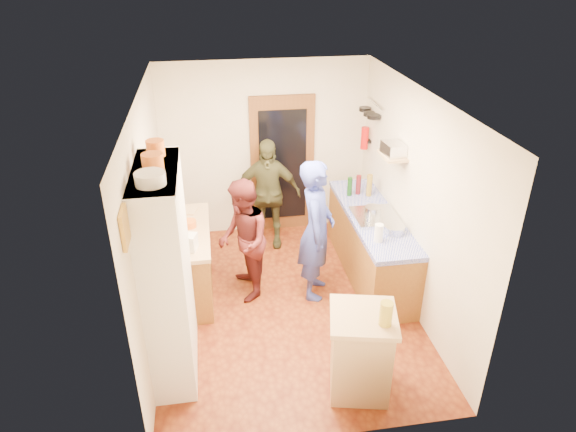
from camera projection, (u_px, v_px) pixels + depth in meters
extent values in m
cube|color=brown|center=(287.00, 304.00, 6.38)|extent=(3.00, 4.00, 0.02)
cube|color=silver|center=(286.00, 95.00, 5.17)|extent=(3.00, 4.00, 0.02)
cube|color=beige|center=(265.00, 149.00, 7.54)|extent=(3.00, 0.02, 2.60)
cube|color=beige|center=(326.00, 325.00, 4.02)|extent=(3.00, 0.02, 2.60)
cube|color=beige|center=(149.00, 220.00, 5.57)|extent=(0.02, 4.00, 2.60)
cube|color=beige|center=(414.00, 201.00, 5.99)|extent=(0.02, 4.00, 2.60)
cube|color=brown|center=(282.00, 165.00, 7.65)|extent=(0.95, 0.06, 2.10)
cube|color=black|center=(283.00, 166.00, 7.62)|extent=(0.70, 0.02, 1.70)
cube|color=white|center=(167.00, 275.00, 4.99)|extent=(0.40, 1.20, 2.20)
cube|color=white|center=(154.00, 172.00, 4.49)|extent=(0.40, 1.14, 0.04)
cylinder|color=white|center=(150.00, 179.00, 4.18)|extent=(0.25, 0.25, 0.11)
cylinder|color=orange|center=(153.00, 162.00, 4.45)|extent=(0.19, 0.19, 0.15)
cylinder|color=orange|center=(155.00, 148.00, 4.75)|extent=(0.17, 0.17, 0.15)
cube|color=brown|center=(186.00, 263.00, 6.41)|extent=(0.60, 1.40, 0.85)
cube|color=tan|center=(183.00, 232.00, 6.20)|extent=(0.64, 1.44, 0.05)
cube|color=white|center=(185.00, 242.00, 5.76)|extent=(0.28, 0.23, 0.19)
cylinder|color=white|center=(177.00, 228.00, 6.04)|extent=(0.17, 0.17, 0.19)
cylinder|color=orange|center=(189.00, 224.00, 6.25)|extent=(0.20, 0.20, 0.08)
cube|color=tan|center=(185.00, 210.00, 6.63)|extent=(0.35, 0.30, 0.02)
cube|color=brown|center=(370.00, 246.00, 6.79)|extent=(0.60, 2.20, 0.84)
cube|color=#050FA1|center=(373.00, 216.00, 6.58)|extent=(0.62, 2.22, 0.06)
cube|color=silver|center=(375.00, 216.00, 6.47)|extent=(0.55, 0.58, 0.04)
cylinder|color=silver|center=(373.00, 211.00, 6.40)|extent=(0.20, 0.20, 0.13)
cylinder|color=#143F14|center=(350.00, 186.00, 7.01)|extent=(0.09, 0.09, 0.26)
cylinder|color=#591419|center=(358.00, 185.00, 7.05)|extent=(0.08, 0.08, 0.27)
cylinder|color=olive|center=(369.00, 185.00, 6.99)|extent=(0.10, 0.10, 0.31)
cylinder|color=white|center=(379.00, 233.00, 5.91)|extent=(0.12, 0.12, 0.22)
cylinder|color=silver|center=(394.00, 229.00, 6.11)|extent=(0.32, 0.32, 0.10)
cube|color=tan|center=(360.00, 354.00, 4.96)|extent=(0.66, 0.66, 0.86)
cube|color=tan|center=(364.00, 317.00, 4.75)|extent=(0.74, 0.74, 0.05)
cube|color=white|center=(358.00, 313.00, 4.80)|extent=(0.40, 0.35, 0.02)
cylinder|color=#AD9E2D|center=(386.00, 314.00, 4.57)|extent=(0.14, 0.14, 0.24)
cylinder|color=silver|center=(375.00, 103.00, 6.97)|extent=(0.02, 0.65, 0.02)
cylinder|color=black|center=(374.00, 117.00, 6.87)|extent=(0.18, 0.18, 0.05)
cylinder|color=black|center=(369.00, 114.00, 7.05)|extent=(0.16, 0.16, 0.05)
cylinder|color=black|center=(365.00, 109.00, 7.22)|extent=(0.17, 0.17, 0.05)
cube|color=tan|center=(393.00, 156.00, 6.18)|extent=(0.26, 0.42, 0.03)
cube|color=silver|center=(393.00, 149.00, 6.14)|extent=(0.25, 0.32, 0.15)
cube|color=black|center=(368.00, 141.00, 7.40)|extent=(0.06, 0.10, 0.04)
cylinder|color=red|center=(365.00, 138.00, 7.37)|extent=(0.11, 0.11, 0.32)
cube|color=gold|center=(125.00, 227.00, 3.87)|extent=(0.03, 0.25, 0.30)
imported|color=#333F9F|center=(319.00, 231.00, 6.17)|extent=(0.59, 0.75, 1.79)
imported|color=#4D1919|center=(245.00, 239.00, 6.25)|extent=(0.64, 0.79, 1.55)
imported|color=#3A3A20|center=(268.00, 194.00, 7.31)|extent=(1.00, 0.53, 1.63)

